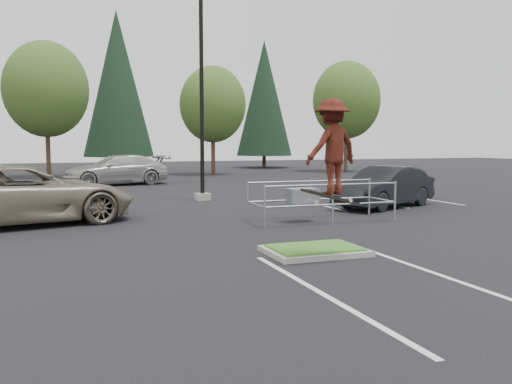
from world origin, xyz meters
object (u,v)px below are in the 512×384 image
object	(u,v)px
decid_d	(346,103)
light_pole	(202,95)
car_r_charc	(385,187)
decid_b	(46,92)
car_far_silver	(118,170)
decid_c	(213,107)
cart_corral	(307,197)
car_l_tan	(22,195)
conif_b	(118,84)
car_r_black	(381,182)
conif_c	(264,98)
skateboarder	(331,147)

from	to	relation	value
decid_d	light_pole	bearing A→B (deg)	-133.65
light_pole	car_r_charc	world-z (taller)	light_pole
decid_b	car_far_silver	size ratio (longest dim) A/B	1.57
decid_c	cart_corral	distance (m)	25.97
car_l_tan	car_r_charc	distance (m)	13.00
decid_b	conif_b	xyz separation A→B (m)	(6.01, 9.97, 1.81)
decid_d	car_r_black	world-z (taller)	decid_d
car_r_charc	car_far_silver	distance (m)	17.28
conif_b	cart_corral	xyz separation A→B (m)	(1.99, -35.94, -7.04)
decid_c	car_r_charc	xyz separation A→B (m)	(0.51, -22.83, -4.46)
decid_d	conif_c	size ratio (longest dim) A/B	0.75
decid_d	cart_corral	size ratio (longest dim) A/B	2.07
decid_b	conif_c	distance (m)	21.94
cart_corral	car_l_tan	distance (m)	8.83
decid_b	car_far_silver	distance (m)	10.71
light_pole	decid_d	size ratio (longest dim) A/B	1.07
light_pole	decid_c	xyz separation A→B (m)	(5.49, 17.83, 0.69)
car_r_charc	skateboarder	bearing A→B (deg)	-63.76
decid_b	car_r_charc	size ratio (longest dim) A/B	2.00
light_pole	decid_b	bearing A→B (deg)	109.35
conif_b	car_r_charc	xyz separation A→B (m)	(6.50, -33.50, -7.05)
skateboarder	car_r_charc	size ratio (longest dim) A/B	0.46
car_far_silver	car_l_tan	bearing A→B (deg)	-27.46
skateboarder	car_far_silver	size ratio (longest dim) A/B	0.36
car_r_black	skateboarder	bearing A→B (deg)	-49.34
skateboarder	car_r_black	distance (m)	14.14
light_pole	car_l_tan	world-z (taller)	light_pole
conif_c	car_l_tan	size ratio (longest dim) A/B	1.88
decid_b	conif_b	size ratio (longest dim) A/B	0.66
decid_d	car_l_tan	world-z (taller)	decid_d
car_r_charc	light_pole	bearing A→B (deg)	-153.88
decid_b	car_l_tan	world-z (taller)	decid_b
conif_b	car_r_charc	world-z (taller)	conif_b
car_r_black	car_far_silver	world-z (taller)	car_far_silver
conif_c	decid_b	bearing A→B (deg)	-155.86
car_l_tan	car_far_silver	distance (m)	15.64
car_r_charc	decid_b	bearing A→B (deg)	-176.08
car_l_tan	decid_b	bearing A→B (deg)	-15.71
conif_b	car_l_tan	xyz separation A→B (m)	(-6.50, -33.50, -6.92)
light_pole	cart_corral	distance (m)	8.46
light_pole	decid_c	bearing A→B (deg)	72.89
conif_b	car_far_silver	bearing A→B (deg)	-96.42
cart_corral	car_r_black	distance (m)	8.50
conif_c	car_far_silver	xyz separation A→B (m)	(-16.08, -17.50, -5.96)
decid_d	cart_corral	bearing A→B (deg)	-121.84
car_r_black	car_far_silver	distance (m)	15.83
decid_c	car_r_black	bearing A→B (deg)	-83.04
decid_b	conif_b	distance (m)	11.78
skateboarder	decid_b	bearing A→B (deg)	-94.99
decid_b	cart_corral	distance (m)	27.68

